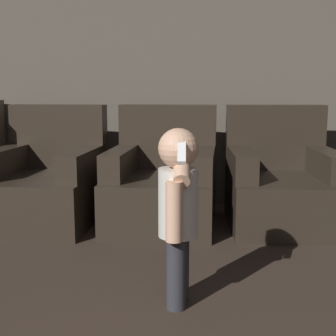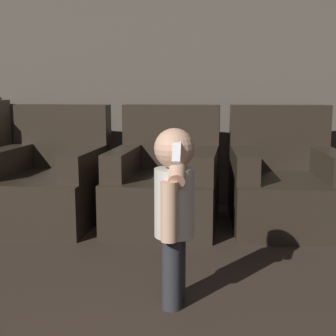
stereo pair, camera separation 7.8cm
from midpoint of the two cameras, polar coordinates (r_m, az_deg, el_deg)
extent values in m
cube|color=#51493F|center=(4.25, 3.53, 13.19)|extent=(8.40, 0.05, 2.60)
cube|color=black|center=(3.75, -15.48, -3.70)|extent=(0.87, 0.98, 0.38)
cube|color=black|center=(4.03, -13.70, 3.78)|extent=(0.80, 0.23, 0.52)
cube|color=black|center=(3.83, -20.04, 0.75)|extent=(0.23, 0.77, 0.20)
cube|color=black|center=(3.59, -11.01, 0.59)|extent=(0.23, 0.77, 0.20)
cube|color=black|center=(3.59, -1.39, -3.97)|extent=(0.87, 0.98, 0.38)
cube|color=black|center=(3.88, -0.60, 3.84)|extent=(0.80, 0.23, 0.52)
cube|color=black|center=(3.59, -6.42, 0.71)|extent=(0.22, 0.77, 0.20)
cube|color=black|center=(3.50, 3.73, 0.52)|extent=(0.22, 0.77, 0.20)
cube|color=black|center=(3.65, 13.13, -3.99)|extent=(0.79, 0.92, 0.38)
cube|color=black|center=(3.94, 12.34, 3.71)|extent=(0.79, 0.16, 0.52)
cube|color=black|center=(3.54, 8.27, 0.56)|extent=(0.16, 0.76, 0.20)
cube|color=black|center=(3.67, 18.16, 0.48)|extent=(0.16, 0.76, 0.20)
cylinder|color=#28282D|center=(2.35, 0.45, -11.86)|extent=(0.09, 0.09, 0.34)
cylinder|color=#28282D|center=(2.25, 0.00, -12.81)|extent=(0.09, 0.09, 0.34)
cylinder|color=#B7B2A8|center=(2.20, 0.23, -4.24)|extent=(0.19, 0.19, 0.32)
sphere|color=tan|center=(2.15, 0.24, 2.41)|extent=(0.19, 0.19, 0.19)
cylinder|color=tan|center=(2.09, -0.32, -5.34)|extent=(0.08, 0.08, 0.27)
cylinder|color=tan|center=(2.16, 0.67, 0.70)|extent=(0.08, 0.28, 0.20)
cube|color=white|center=(2.03, 0.59, 2.09)|extent=(0.04, 0.16, 0.10)
camera|label=1|loc=(0.04, -90.78, -0.13)|focal=50.00mm
camera|label=2|loc=(0.04, 89.22, 0.13)|focal=50.00mm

